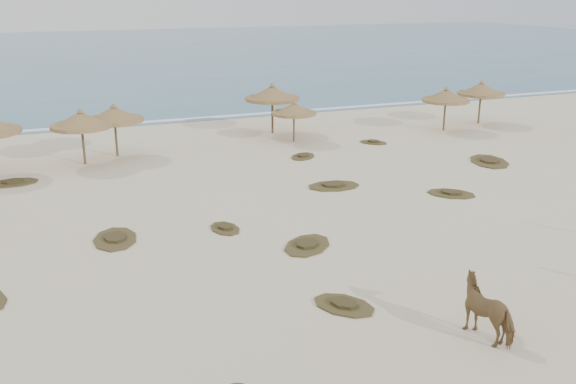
% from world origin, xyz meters
% --- Properties ---
extents(ground, '(160.00, 160.00, 0.00)m').
position_xyz_m(ground, '(0.00, 0.00, 0.00)').
color(ground, beige).
rests_on(ground, ground).
extents(ocean, '(200.00, 100.00, 0.01)m').
position_xyz_m(ocean, '(0.00, 75.00, 0.00)').
color(ocean, '#2B6383').
rests_on(ocean, ground).
extents(foam_line, '(70.00, 0.60, 0.01)m').
position_xyz_m(foam_line, '(0.00, 26.00, 0.00)').
color(foam_line, white).
rests_on(foam_line, ground).
extents(palapa_1, '(3.99, 3.99, 2.87)m').
position_xyz_m(palapa_1, '(-5.97, 17.51, 2.23)').
color(palapa_1, '#4F3B28').
rests_on(palapa_1, ground).
extents(palapa_2, '(3.94, 3.94, 2.89)m').
position_xyz_m(palapa_2, '(-7.73, 16.47, 2.24)').
color(palapa_2, '#4F3B28').
rests_on(palapa_2, ground).
extents(palapa_3, '(4.23, 4.23, 3.14)m').
position_xyz_m(palapa_3, '(3.73, 19.76, 2.43)').
color(palapa_3, '#4F3B28').
rests_on(palapa_3, ground).
extents(palapa_4, '(3.00, 3.00, 2.45)m').
position_xyz_m(palapa_4, '(4.11, 17.16, 1.90)').
color(palapa_4, '#4F3B28').
rests_on(palapa_4, ground).
extents(palapa_5, '(3.82, 3.82, 2.78)m').
position_xyz_m(palapa_5, '(14.08, 16.54, 2.16)').
color(palapa_5, '#4F3B28').
rests_on(palapa_5, ground).
extents(palapa_6, '(4.08, 4.08, 2.88)m').
position_xyz_m(palapa_6, '(17.50, 17.53, 2.23)').
color(palapa_6, '#4F3B28').
rests_on(palapa_6, ground).
extents(horse, '(1.25, 1.97, 1.54)m').
position_xyz_m(horse, '(0.53, -5.06, 0.77)').
color(horse, olive).
rests_on(horse, ground).
extents(scrub_1, '(1.87, 2.57, 0.16)m').
position_xyz_m(scrub_1, '(-7.63, 5.28, 0.05)').
color(scrub_1, '#4D4222').
rests_on(scrub_1, ground).
extents(scrub_2, '(1.19, 1.66, 0.16)m').
position_xyz_m(scrub_2, '(-3.66, 4.85, 0.05)').
color(scrub_2, '#4D4222').
rests_on(scrub_2, ground).
extents(scrub_3, '(2.57, 1.81, 0.16)m').
position_xyz_m(scrub_3, '(2.44, 8.23, 0.05)').
color(scrub_3, '#4D4222').
rests_on(scrub_3, ground).
extents(scrub_4, '(2.46, 2.38, 0.16)m').
position_xyz_m(scrub_4, '(6.73, 5.29, 0.05)').
color(scrub_4, '#4D4222').
rests_on(scrub_4, ground).
extents(scrub_5, '(2.80, 3.36, 0.16)m').
position_xyz_m(scrub_5, '(11.78, 9.14, 0.05)').
color(scrub_5, '#4D4222').
rests_on(scrub_5, ground).
extents(scrub_6, '(2.27, 1.49, 0.16)m').
position_xyz_m(scrub_6, '(-11.13, 14.13, 0.05)').
color(scrub_6, '#4D4222').
rests_on(scrub_6, ground).
extents(scrub_7, '(2.05, 2.07, 0.16)m').
position_xyz_m(scrub_7, '(3.20, 13.63, 0.05)').
color(scrub_7, '#4D4222').
rests_on(scrub_7, ground).
extents(scrub_9, '(2.61, 2.59, 0.16)m').
position_xyz_m(scrub_9, '(-1.45, 2.21, 0.05)').
color(scrub_9, '#4D4222').
rests_on(scrub_9, ground).
extents(scrub_10, '(1.88, 1.91, 0.16)m').
position_xyz_m(scrub_10, '(8.27, 15.12, 0.05)').
color(scrub_10, '#4D4222').
rests_on(scrub_10, ground).
extents(scrub_11, '(2.07, 2.25, 0.16)m').
position_xyz_m(scrub_11, '(-2.22, -2.25, 0.05)').
color(scrub_11, '#4D4222').
rests_on(scrub_11, ground).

